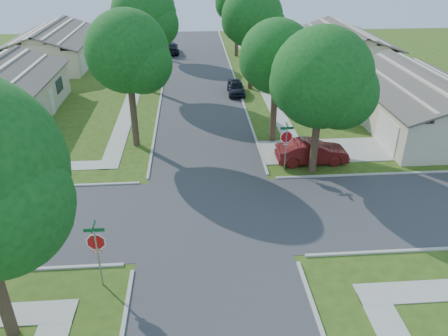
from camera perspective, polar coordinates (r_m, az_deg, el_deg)
name	(u,v)px	position (r m, az deg, el deg)	size (l,w,h in m)	color
ground	(212,215)	(22.49, -1.62, -6.19)	(100.00, 100.00, 0.00)	#2D4A14
road_ns	(212,215)	(22.49, -1.62, -6.18)	(7.00, 100.00, 0.02)	#333335
sidewalk_ne	(257,74)	(46.87, 4.36, 12.20)	(1.20, 40.00, 0.04)	#9E9B91
sidewalk_nw	(140,76)	(46.67, -10.95, 11.71)	(1.20, 40.00, 0.04)	#9E9B91
driveway	(324,150)	(29.91, 12.97, 2.26)	(8.80, 3.60, 0.05)	#9E9B91
stop_sign_sw	(96,245)	(17.91, -16.33, -9.59)	(1.05, 0.80, 2.98)	gray
stop_sign_ne	(286,139)	(26.18, 8.14, 3.77)	(1.05, 0.80, 2.98)	gray
tree_e_near	(277,60)	(29.02, 6.98, 13.80)	(4.97, 4.80, 8.28)	#38281C
tree_e_mid	(253,20)	(40.52, 3.77, 18.78)	(5.59, 5.40, 9.21)	#38281C
tree_e_far	(237,3)	(53.34, 1.77, 20.70)	(5.17, 5.00, 8.72)	#38281C
tree_w_near	(129,55)	(28.64, -12.36, 14.16)	(5.38, 5.20, 8.97)	#38281C
tree_w_mid	(145,18)	(40.29, -10.34, 18.71)	(5.80, 5.60, 9.56)	#38281C
tree_w_far	(155,9)	(53.25, -9.01, 19.87)	(4.76, 4.60, 8.04)	#38281C
tree_ne_corner	(322,82)	(24.92, 12.72, 10.87)	(5.80, 5.60, 8.66)	#38281C
house_ne_near	(419,106)	(35.79, 24.08, 7.37)	(8.42, 13.60, 4.23)	#B9AE92
house_ne_far	(342,51)	(51.69, 15.20, 14.53)	(8.42, 13.60, 4.23)	#B9AE92
house_nw_far	(54,50)	(54.01, -21.27, 14.19)	(8.42, 13.60, 4.23)	#B9AE92
car_driveway	(312,152)	(27.86, 11.40, 2.09)	(1.56, 4.47, 1.47)	#601413
car_curb_east	(236,87)	(40.16, 1.57, 10.50)	(1.48, 3.69, 1.26)	black
car_curb_west	(171,48)	(55.99, -6.96, 15.34)	(1.86, 4.57, 1.33)	black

